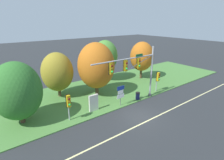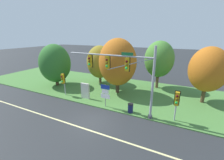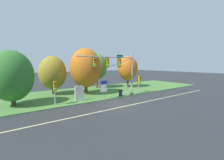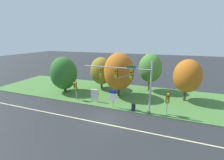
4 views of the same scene
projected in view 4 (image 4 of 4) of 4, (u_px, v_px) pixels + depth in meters
name	position (u px, v px, depth m)	size (l,w,h in m)	color
ground_plane	(106.00, 118.00, 17.90)	(160.00, 160.00, 0.00)	#282B2D
lane_stripe	(102.00, 123.00, 16.81)	(36.00, 0.16, 0.01)	beige
grass_verge	(124.00, 95.00, 25.36)	(48.00, 11.50, 0.10)	#477A38
traffic_signal_mast	(127.00, 78.00, 18.59)	(9.04, 0.49, 6.62)	#9EA0A5
pedestrian_signal_near_kerb	(75.00, 87.00, 22.54)	(0.46, 0.55, 2.86)	#9EA0A5
pedestrian_signal_further_along	(168.00, 99.00, 18.01)	(0.46, 0.55, 2.87)	#9EA0A5
route_sign_post	(113.00, 96.00, 20.22)	(1.06, 0.08, 2.50)	slate
tree_nearest_road	(64.00, 73.00, 25.80)	(4.51, 4.51, 6.18)	#423021
tree_left_of_mast	(101.00, 71.00, 27.65)	(4.04, 4.04, 5.88)	brown
tree_behind_signpost	(119.00, 72.00, 23.68)	(4.80, 4.80, 7.07)	#423021
tree_mid_verge	(150.00, 68.00, 26.08)	(4.02, 4.02, 6.68)	brown
tree_tall_centre	(187.00, 76.00, 21.83)	(3.93, 3.93, 6.30)	#4C3823
info_kiosk	(95.00, 96.00, 22.19)	(1.10, 0.24, 1.90)	beige
trash_bin	(133.00, 107.00, 19.58)	(0.56, 0.56, 0.93)	#191E4C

